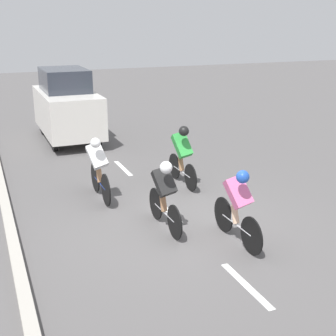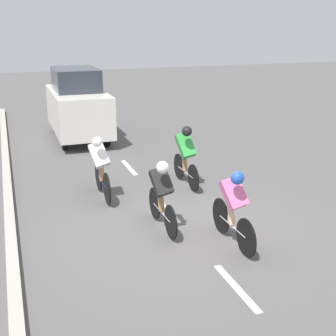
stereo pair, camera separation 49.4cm
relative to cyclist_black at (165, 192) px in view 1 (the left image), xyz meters
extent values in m
plane|color=#565454|center=(-0.42, -0.14, -0.78)|extent=(60.00, 60.00, 0.00)
cube|color=white|center=(-0.42, 2.32, -0.78)|extent=(0.12, 1.40, 0.01)
cube|color=white|center=(-0.42, -0.88, -0.78)|extent=(0.12, 1.40, 0.01)
cube|color=white|center=(-0.42, -4.08, -0.78)|extent=(0.12, 1.40, 0.01)
cube|color=#A8A399|center=(2.78, -0.88, -0.71)|extent=(0.20, 25.83, 0.14)
cylinder|color=black|center=(-0.04, -0.58, -0.45)|extent=(0.03, 0.65, 0.65)
cylinder|color=black|center=(-0.04, 0.41, -0.45)|extent=(0.03, 0.65, 0.65)
cylinder|color=#B7B7BC|center=(-0.04, -0.08, -0.45)|extent=(0.04, 0.98, 0.04)
cylinder|color=#B7B7BC|center=(-0.04, -0.26, -0.24)|extent=(0.04, 0.04, 0.42)
cylinder|color=white|center=(-0.04, -0.13, -0.35)|extent=(0.07, 0.07, 0.16)
cylinder|color=#9E704C|center=(-0.04, -0.16, -0.27)|extent=(0.12, 0.23, 0.36)
cube|color=black|center=(0.01, 0.02, 0.22)|extent=(0.42, 0.46, 0.59)
sphere|color=white|center=(0.06, 0.24, 0.57)|extent=(0.23, 0.23, 0.23)
cylinder|color=black|center=(-1.38, -2.76, -0.45)|extent=(0.03, 0.65, 0.65)
cylinder|color=black|center=(-1.38, -1.79, -0.45)|extent=(0.03, 0.65, 0.65)
cylinder|color=#B7B7BC|center=(-1.38, -2.27, -0.45)|extent=(0.04, 0.97, 0.04)
cylinder|color=#B7B7BC|center=(-1.38, -2.44, -0.24)|extent=(0.04, 0.04, 0.42)
cylinder|color=white|center=(-1.38, -2.32, -0.35)|extent=(0.07, 0.07, 0.16)
cylinder|color=#9E704C|center=(-1.38, -2.35, -0.27)|extent=(0.12, 0.23, 0.36)
cube|color=green|center=(-1.33, -2.17, 0.26)|extent=(0.43, 0.50, 0.65)
sphere|color=black|center=(-1.27, -1.95, 0.65)|extent=(0.24, 0.24, 0.24)
cylinder|color=black|center=(-1.03, 0.46, -0.44)|extent=(0.03, 0.68, 0.68)
cylinder|color=black|center=(-1.03, 1.46, -0.44)|extent=(0.03, 0.68, 0.68)
cylinder|color=#B7B7BC|center=(-1.03, 0.96, -0.44)|extent=(0.04, 1.00, 0.04)
cylinder|color=#B7B7BC|center=(-1.03, 0.79, -0.23)|extent=(0.04, 0.04, 0.42)
cylinder|color=yellow|center=(-1.03, 0.91, -0.34)|extent=(0.07, 0.07, 0.16)
cylinder|color=beige|center=(-1.03, 0.89, -0.26)|extent=(0.12, 0.23, 0.36)
cube|color=pink|center=(-0.97, 1.06, 0.24)|extent=(0.44, 0.47, 0.61)
sphere|color=blue|center=(-0.90, 1.28, 0.60)|extent=(0.23, 0.23, 0.23)
cylinder|color=black|center=(0.71, -2.61, -0.42)|extent=(0.03, 0.72, 0.72)
cylinder|color=black|center=(0.71, -1.65, -0.42)|extent=(0.03, 0.72, 0.72)
cylinder|color=navy|center=(0.71, -2.13, -0.42)|extent=(0.04, 0.95, 0.04)
cylinder|color=navy|center=(0.71, -2.30, -0.21)|extent=(0.04, 0.04, 0.42)
cylinder|color=yellow|center=(0.71, -2.18, -0.32)|extent=(0.07, 0.07, 0.16)
cylinder|color=#9E704C|center=(0.71, -2.20, -0.24)|extent=(0.12, 0.23, 0.36)
cube|color=white|center=(0.78, -2.03, 0.26)|extent=(0.46, 0.47, 0.62)
sphere|color=white|center=(0.85, -1.81, 0.61)|extent=(0.22, 0.22, 0.22)
cylinder|color=black|center=(-0.34, -6.60, -0.46)|extent=(0.14, 0.64, 0.64)
cylinder|color=black|center=(1.02, -6.60, -0.46)|extent=(0.14, 0.64, 0.64)
cylinder|color=black|center=(-0.34, -9.00, -0.46)|extent=(0.14, 0.64, 0.64)
cylinder|color=black|center=(1.02, -9.00, -0.46)|extent=(0.14, 0.64, 0.64)
cube|color=silver|center=(0.34, -7.80, 0.20)|extent=(1.70, 3.88, 1.32)
cube|color=#2D333D|center=(0.34, -7.99, 1.22)|extent=(1.39, 2.13, 0.72)
camera|label=1|loc=(3.09, 7.68, 3.13)|focal=50.00mm
camera|label=2|loc=(2.63, 7.86, 3.13)|focal=50.00mm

